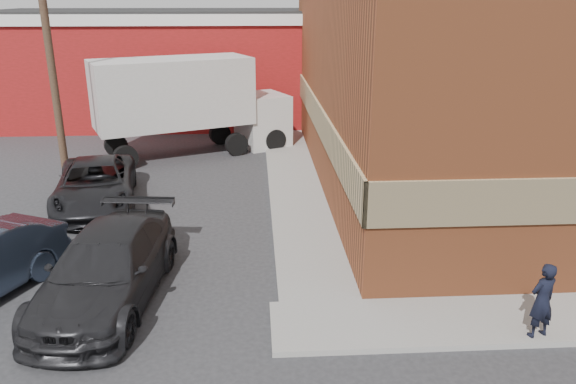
# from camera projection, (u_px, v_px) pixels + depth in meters

# --- Properties ---
(ground) EXTENTS (90.00, 90.00, 0.00)m
(ground) POSITION_uv_depth(u_px,v_px,m) (293.00, 306.00, 12.05)
(ground) COLOR #28282B
(ground) RESTS_ON ground
(brick_building) EXTENTS (14.25, 18.25, 9.36)m
(brick_building) POSITION_uv_depth(u_px,v_px,m) (520.00, 45.00, 19.44)
(brick_building) COLOR #964926
(brick_building) RESTS_ON ground
(sidewalk_west) EXTENTS (1.80, 18.00, 0.12)m
(sidewalk_west) POSITION_uv_depth(u_px,v_px,m) (293.00, 176.00, 20.54)
(sidewalk_west) COLOR gray
(sidewalk_west) RESTS_ON ground
(warehouse) EXTENTS (16.30, 8.30, 5.60)m
(warehouse) POSITION_uv_depth(u_px,v_px,m) (154.00, 65.00, 29.61)
(warehouse) COLOR maroon
(warehouse) RESTS_ON ground
(utility_pole) EXTENTS (2.00, 0.26, 9.00)m
(utility_pole) POSITION_uv_depth(u_px,v_px,m) (49.00, 45.00, 18.52)
(utility_pole) COLOR #4B3625
(utility_pole) RESTS_ON ground
(man) EXTENTS (0.64, 0.52, 1.53)m
(man) POSITION_uv_depth(u_px,v_px,m) (542.00, 300.00, 10.56)
(man) COLOR black
(man) RESTS_ON sidewalk_south
(suv_a) EXTENTS (3.25, 5.46, 1.42)m
(suv_a) POSITION_uv_depth(u_px,v_px,m) (96.00, 184.00, 17.56)
(suv_a) COLOR black
(suv_a) RESTS_ON ground
(suv_b) EXTENTS (2.69, 5.48, 1.53)m
(suv_b) POSITION_uv_depth(u_px,v_px,m) (107.00, 269.00, 12.04)
(suv_b) COLOR black
(suv_b) RESTS_ON ground
(box_truck) EXTENTS (8.31, 5.29, 3.96)m
(box_truck) POSITION_uv_depth(u_px,v_px,m) (192.00, 99.00, 22.89)
(box_truck) COLOR beige
(box_truck) RESTS_ON ground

